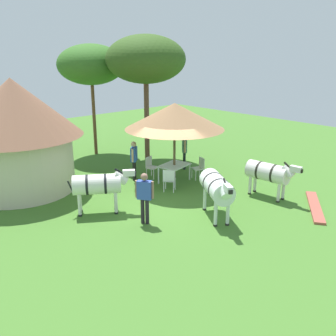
{
  "coord_description": "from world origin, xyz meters",
  "views": [
    {
      "loc": [
        -8.55,
        -9.53,
        5.25
      ],
      "look_at": [
        0.57,
        0.41,
        1.0
      ],
      "focal_mm": 40.26,
      "sensor_mm": 36.0,
      "label": 1
    }
  ],
  "objects_px": {
    "thatched_hut": "(16,130)",
    "shade_umbrella": "(175,116)",
    "guest_beside_umbrella": "(134,157)",
    "patio_chair_west_end": "(169,179)",
    "zebra_nearest_camera": "(99,185)",
    "zebra_by_umbrella": "(269,173)",
    "guest_behind_table": "(184,148)",
    "patio_chair_east_end": "(151,166)",
    "acacia_tree_right_background": "(146,60)",
    "patio_dining_table": "(174,167)",
    "acacia_tree_far_lawn": "(91,65)",
    "standing_watcher": "(145,194)",
    "zebra_toward_hut": "(217,187)",
    "patio_chair_near_lawn": "(200,167)"
  },
  "relations": [
    {
      "from": "patio_chair_west_end",
      "to": "guest_beside_umbrella",
      "type": "height_order",
      "value": "guest_beside_umbrella"
    },
    {
      "from": "patio_chair_west_end",
      "to": "zebra_nearest_camera",
      "type": "distance_m",
      "value": 3.09
    },
    {
      "from": "patio_chair_west_end",
      "to": "zebra_by_umbrella",
      "type": "relative_size",
      "value": 0.4
    },
    {
      "from": "patio_chair_east_end",
      "to": "zebra_by_umbrella",
      "type": "bearing_deg",
      "value": 93.13
    },
    {
      "from": "guest_beside_umbrella",
      "to": "patio_dining_table",
      "type": "bearing_deg",
      "value": 89.28
    },
    {
      "from": "guest_beside_umbrella",
      "to": "patio_chair_west_end",
      "type": "bearing_deg",
      "value": 54.0
    },
    {
      "from": "zebra_by_umbrella",
      "to": "guest_behind_table",
      "type": "bearing_deg",
      "value": -96.9
    },
    {
      "from": "acacia_tree_right_background",
      "to": "acacia_tree_far_lawn",
      "type": "xyz_separation_m",
      "value": [
        -1.3,
        2.68,
        -0.27
      ]
    },
    {
      "from": "zebra_nearest_camera",
      "to": "zebra_toward_hut",
      "type": "distance_m",
      "value": 3.88
    },
    {
      "from": "patio_chair_west_end",
      "to": "standing_watcher",
      "type": "distance_m",
      "value": 2.93
    },
    {
      "from": "guest_behind_table",
      "to": "zebra_toward_hut",
      "type": "relative_size",
      "value": 0.79
    },
    {
      "from": "patio_dining_table",
      "to": "acacia_tree_right_background",
      "type": "bearing_deg",
      "value": 68.56
    },
    {
      "from": "acacia_tree_right_background",
      "to": "patio_chair_west_end",
      "type": "bearing_deg",
      "value": -119.06
    },
    {
      "from": "zebra_by_umbrella",
      "to": "acacia_tree_far_lawn",
      "type": "bearing_deg",
      "value": -86.62
    },
    {
      "from": "thatched_hut",
      "to": "shade_umbrella",
      "type": "height_order",
      "value": "thatched_hut"
    },
    {
      "from": "patio_chair_near_lawn",
      "to": "guest_behind_table",
      "type": "xyz_separation_m",
      "value": [
        0.47,
        1.38,
        0.45
      ]
    },
    {
      "from": "shade_umbrella",
      "to": "patio_chair_near_lawn",
      "type": "height_order",
      "value": "shade_umbrella"
    },
    {
      "from": "patio_chair_east_end",
      "to": "zebra_nearest_camera",
      "type": "height_order",
      "value": "zebra_nearest_camera"
    },
    {
      "from": "patio_chair_east_end",
      "to": "acacia_tree_right_background",
      "type": "xyz_separation_m",
      "value": [
        1.65,
        2.24,
        4.29
      ]
    },
    {
      "from": "shade_umbrella",
      "to": "zebra_by_umbrella",
      "type": "bearing_deg",
      "value": -68.98
    },
    {
      "from": "guest_behind_table",
      "to": "shade_umbrella",
      "type": "bearing_deg",
      "value": 162.65
    },
    {
      "from": "patio_chair_east_end",
      "to": "shade_umbrella",
      "type": "bearing_deg",
      "value": 90.0
    },
    {
      "from": "guest_beside_umbrella",
      "to": "acacia_tree_right_background",
      "type": "height_order",
      "value": "acacia_tree_right_background"
    },
    {
      "from": "thatched_hut",
      "to": "standing_watcher",
      "type": "relative_size",
      "value": 2.98
    },
    {
      "from": "standing_watcher",
      "to": "zebra_nearest_camera",
      "type": "relative_size",
      "value": 0.85
    },
    {
      "from": "guest_beside_umbrella",
      "to": "acacia_tree_far_lawn",
      "type": "relative_size",
      "value": 0.3
    },
    {
      "from": "acacia_tree_right_background",
      "to": "zebra_by_umbrella",
      "type": "bearing_deg",
      "value": -89.49
    },
    {
      "from": "shade_umbrella",
      "to": "zebra_by_umbrella",
      "type": "relative_size",
      "value": 1.78
    },
    {
      "from": "guest_beside_umbrella",
      "to": "zebra_toward_hut",
      "type": "relative_size",
      "value": 0.8
    },
    {
      "from": "patio_chair_west_end",
      "to": "zebra_toward_hut",
      "type": "height_order",
      "value": "zebra_toward_hut"
    },
    {
      "from": "patio_chair_near_lawn",
      "to": "acacia_tree_right_background",
      "type": "relative_size",
      "value": 0.15
    },
    {
      "from": "patio_chair_near_lawn",
      "to": "patio_chair_west_end",
      "type": "xyz_separation_m",
      "value": [
        -2.01,
        -0.28,
        0.0
      ]
    },
    {
      "from": "patio_dining_table",
      "to": "standing_watcher",
      "type": "height_order",
      "value": "standing_watcher"
    },
    {
      "from": "patio_chair_east_end",
      "to": "acacia_tree_right_background",
      "type": "bearing_deg",
      "value": -143.36
    },
    {
      "from": "patio_chair_near_lawn",
      "to": "standing_watcher",
      "type": "xyz_separation_m",
      "value": [
        -4.46,
        -1.82,
        0.48
      ]
    },
    {
      "from": "standing_watcher",
      "to": "zebra_by_umbrella",
      "type": "distance_m",
      "value": 4.94
    },
    {
      "from": "zebra_by_umbrella",
      "to": "patio_dining_table",
      "type": "bearing_deg",
      "value": -73.64
    },
    {
      "from": "patio_chair_west_end",
      "to": "standing_watcher",
      "type": "height_order",
      "value": "standing_watcher"
    },
    {
      "from": "standing_watcher",
      "to": "guest_behind_table",
      "type": "bearing_deg",
      "value": 87.51
    },
    {
      "from": "shade_umbrella",
      "to": "patio_chair_west_end",
      "type": "relative_size",
      "value": 4.41
    },
    {
      "from": "guest_beside_umbrella",
      "to": "zebra_toward_hut",
      "type": "xyz_separation_m",
      "value": [
        -0.35,
        -4.78,
        0.06
      ]
    },
    {
      "from": "zebra_by_umbrella",
      "to": "acacia_tree_right_background",
      "type": "relative_size",
      "value": 0.37
    },
    {
      "from": "acacia_tree_far_lawn",
      "to": "zebra_nearest_camera",
      "type": "bearing_deg",
      "value": -121.22
    },
    {
      "from": "patio_dining_table",
      "to": "zebra_toward_hut",
      "type": "bearing_deg",
      "value": -112.21
    },
    {
      "from": "thatched_hut",
      "to": "patio_chair_east_end",
      "type": "bearing_deg",
      "value": -25.73
    },
    {
      "from": "zebra_toward_hut",
      "to": "guest_behind_table",
      "type": "bearing_deg",
      "value": -91.16
    },
    {
      "from": "acacia_tree_right_background",
      "to": "acacia_tree_far_lawn",
      "type": "distance_m",
      "value": 2.99
    },
    {
      "from": "patio_chair_east_end",
      "to": "zebra_nearest_camera",
      "type": "relative_size",
      "value": 0.46
    },
    {
      "from": "guest_behind_table",
      "to": "guest_beside_umbrella",
      "type": "bearing_deg",
      "value": 123.32
    },
    {
      "from": "zebra_nearest_camera",
      "to": "zebra_by_umbrella",
      "type": "xyz_separation_m",
      "value": [
        5.36,
        -3.01,
        -0.05
      ]
    }
  ]
}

